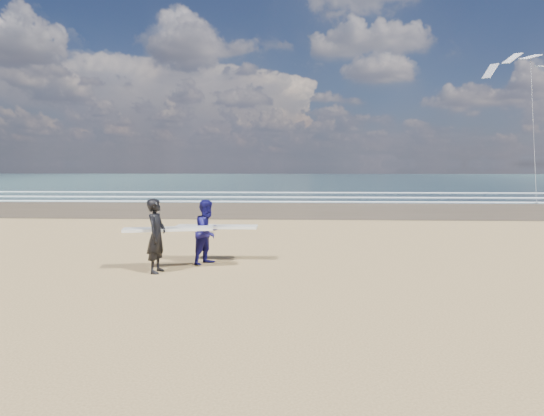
{
  "coord_description": "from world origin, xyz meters",
  "views": [
    {
      "loc": [
        2.91,
        -11.03,
        2.66
      ],
      "look_at": [
        2.12,
        6.0,
        1.12
      ],
      "focal_mm": 32.0,
      "sensor_mm": 36.0,
      "label": 1
    }
  ],
  "objects": [
    {
      "name": "surfer_far",
      "position": [
        0.62,
        1.68,
        0.87
      ],
      "size": [
        2.2,
        1.14,
        1.73
      ],
      "color": "#100E4E",
      "rests_on": "ground"
    },
    {
      "name": "surfer_near",
      "position": [
        -0.43,
        0.61,
        0.93
      ],
      "size": [
        2.26,
        1.21,
        1.82
      ],
      "color": "black",
      "rests_on": "ground"
    },
    {
      "name": "ocean",
      "position": [
        20.0,
        72.0,
        0.01
      ],
      "size": [
        220.0,
        100.0,
        0.02
      ],
      "primitive_type": "cube",
      "color": "#182D35",
      "rests_on": "ground"
    },
    {
      "name": "foam_breakers",
      "position": [
        20.0,
        28.1,
        0.05
      ],
      "size": [
        220.0,
        11.7,
        0.05
      ],
      "color": "white",
      "rests_on": "ground"
    },
    {
      "name": "kite_1",
      "position": [
        19.85,
        24.77,
        6.53
      ],
      "size": [
        6.0,
        4.76,
        11.7
      ],
      "color": "slate",
      "rests_on": "ground"
    }
  ]
}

